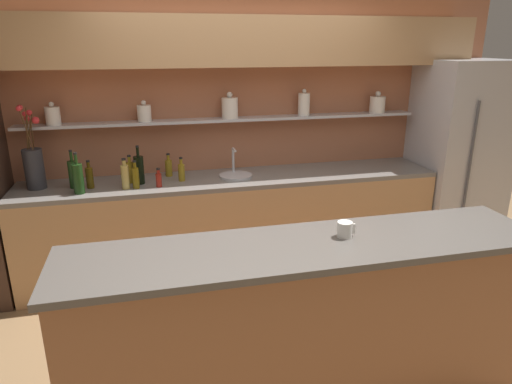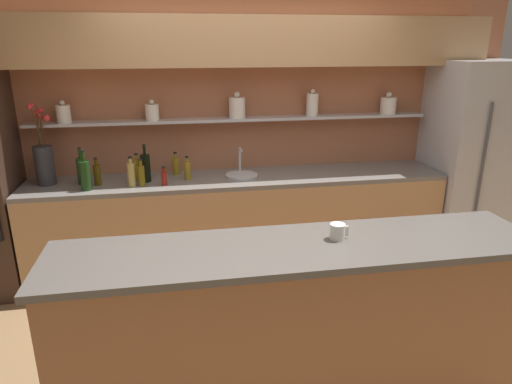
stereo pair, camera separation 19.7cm
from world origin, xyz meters
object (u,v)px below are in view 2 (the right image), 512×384
(bottle_sauce_3, at_px, (164,177))
(bottle_oil_4, at_px, (176,166))
(bottle_wine_0, at_px, (146,168))
(bottle_oil_7, at_px, (137,170))
(bottle_spirit_1, at_px, (131,174))
(bottle_wine_8, at_px, (85,175))
(flower_vase, at_px, (44,162))
(sink_fixture, at_px, (242,174))
(refrigerator, at_px, (471,162))
(coffee_mug, at_px, (338,232))
(bottle_oil_2, at_px, (97,174))
(bottle_wine_6, at_px, (82,171))
(bottle_oil_9, at_px, (142,175))
(bottle_oil_5, at_px, (187,170))

(bottle_sauce_3, distance_m, bottle_oil_4, 0.33)
(bottle_wine_0, distance_m, bottle_oil_7, 0.09)
(bottle_spirit_1, xyz_separation_m, bottle_wine_8, (-0.36, -0.04, 0.02))
(flower_vase, bearing_deg, sink_fixture, -1.86)
(bottle_wine_8, bearing_deg, flower_vase, 147.56)
(bottle_oil_7, bearing_deg, bottle_spirit_1, -102.71)
(bottle_wine_0, xyz_separation_m, bottle_oil_7, (-0.08, 0.04, -0.03))
(refrigerator, height_order, coffee_mug, refrigerator)
(refrigerator, xyz_separation_m, bottle_wine_0, (-3.12, 0.03, 0.08))
(bottle_oil_2, relative_size, bottle_wine_6, 0.74)
(sink_fixture, relative_size, bottle_oil_7, 1.21)
(bottle_wine_0, relative_size, bottle_sauce_3, 2.05)
(refrigerator, distance_m, bottle_wine_0, 3.12)
(bottle_oil_2, relative_size, bottle_oil_7, 0.97)
(bottle_wine_0, bearing_deg, coffee_mug, -55.68)
(bottle_sauce_3, height_order, bottle_oil_4, bottle_oil_4)
(flower_vase, height_order, bottle_spirit_1, flower_vase)
(bottle_sauce_3, bearing_deg, bottle_wine_0, 139.36)
(flower_vase, relative_size, bottle_oil_2, 2.89)
(bottle_spirit_1, bearing_deg, bottle_wine_6, 162.72)
(sink_fixture, bearing_deg, bottle_spirit_1, -171.96)
(flower_vase, relative_size, bottle_spirit_1, 2.68)
(bottle_spirit_1, bearing_deg, bottle_oil_9, -4.69)
(bottle_oil_7, bearing_deg, bottle_oil_5, -6.48)
(sink_fixture, relative_size, bottle_wine_0, 0.89)
(refrigerator, relative_size, bottle_wine_0, 5.77)
(refrigerator, bearing_deg, bottle_wine_6, 179.31)
(bottle_wine_8, bearing_deg, bottle_wine_6, 108.93)
(sink_fixture, distance_m, bottle_wine_6, 1.38)
(refrigerator, bearing_deg, bottle_oil_2, 179.97)
(bottle_oil_5, bearing_deg, bottle_oil_2, -177.99)
(bottle_spirit_1, bearing_deg, coffee_mug, -51.07)
(bottle_wine_0, bearing_deg, bottle_oil_9, -103.19)
(bottle_oil_7, bearing_deg, bottle_wine_0, -30.46)
(sink_fixture, bearing_deg, bottle_oil_5, -177.64)
(bottle_oil_4, xyz_separation_m, bottle_oil_9, (-0.29, -0.31, 0.02))
(bottle_oil_2, bearing_deg, bottle_oil_4, 17.75)
(bottle_spirit_1, bearing_deg, sink_fixture, 8.04)
(flower_vase, distance_m, bottle_oil_9, 0.84)
(bottle_oil_4, bearing_deg, refrigerator, -4.28)
(flower_vase, height_order, bottle_sauce_3, flower_vase)
(coffee_mug, bearing_deg, bottle_oil_9, 127.14)
(refrigerator, distance_m, flower_vase, 3.96)
(refrigerator, xyz_separation_m, coffee_mug, (-1.97, -1.65, 0.10))
(bottle_sauce_3, bearing_deg, bottle_wine_8, -177.59)
(bottle_sauce_3, distance_m, bottle_oil_7, 0.30)
(bottle_oil_2, height_order, bottle_oil_5, bottle_oil_2)
(bottle_oil_9, bearing_deg, bottle_wine_0, 76.81)
(bottle_oil_4, height_order, bottle_oil_5, bottle_oil_5)
(bottle_oil_4, xyz_separation_m, bottle_wine_6, (-0.79, -0.17, 0.04))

